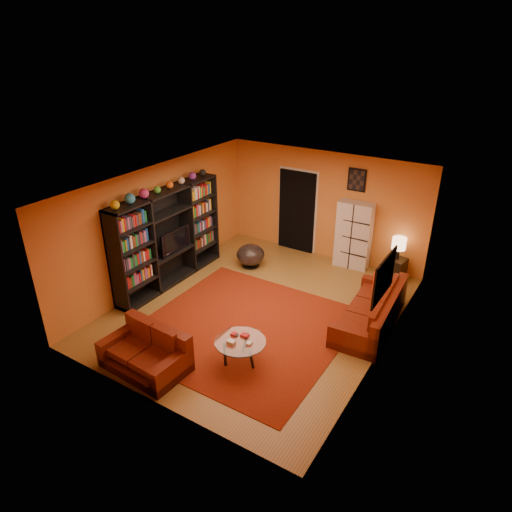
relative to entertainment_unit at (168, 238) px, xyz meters
The scene contains 20 objects.
floor 2.51m from the entertainment_unit, ahead, with size 6.00×6.00×0.00m, color brown.
ceiling 2.75m from the entertainment_unit, ahead, with size 6.00×6.00×0.00m, color white.
wall_back 3.77m from the entertainment_unit, 52.83° to the left, with size 6.00×6.00×0.00m, color orange.
wall_front 3.77m from the entertainment_unit, 52.83° to the right, with size 6.00×6.00×0.00m, color orange.
wall_left 0.34m from the entertainment_unit, behind, with size 6.00×6.00×0.00m, color orange.
wall_right 4.78m from the entertainment_unit, ahead, with size 6.00×6.00×0.00m, color orange.
rug 2.69m from the entertainment_unit, 16.42° to the right, with size 3.60×3.60×0.01m, color #62190B.
doorway 3.35m from the entertainment_unit, 61.98° to the left, with size 0.95×0.10×2.04m, color black.
wall_art_right 4.80m from the entertainment_unit, ahead, with size 0.03×1.00×0.70m, color black.
wall_art_back 4.36m from the entertainment_unit, 44.57° to the left, with size 0.42×0.03×0.52m, color black.
entertainment_unit is the anchor object (origin of this frame).
tv 0.11m from the entertainment_unit, 54.37° to the left, with size 0.12×0.90×0.52m, color black.
sofa 4.53m from the entertainment_unit, ahead, with size 1.00×2.21×0.85m.
loveseat 3.02m from the entertainment_unit, 55.91° to the right, with size 1.45×0.91×0.85m.
throw_pillow 4.48m from the entertainment_unit, 18.60° to the left, with size 0.12×0.42×0.42m, color red.
coffee_table 3.33m from the entertainment_unit, 28.21° to the right, with size 0.85×0.85×0.43m.
storage_cabinet 4.22m from the entertainment_unit, 41.69° to the left, with size 0.80×0.35×1.59m, color beige.
bowl_chair 2.04m from the entertainment_unit, 53.72° to the left, with size 0.66×0.66×0.54m.
side_table 5.08m from the entertainment_unit, 32.87° to the left, with size 0.40×0.40×0.50m, color black.
table_lamp 5.02m from the entertainment_unit, 32.87° to the left, with size 0.30×0.30×0.51m.
Camera 1 is at (4.07, -6.61, 5.00)m, focal length 32.00 mm.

